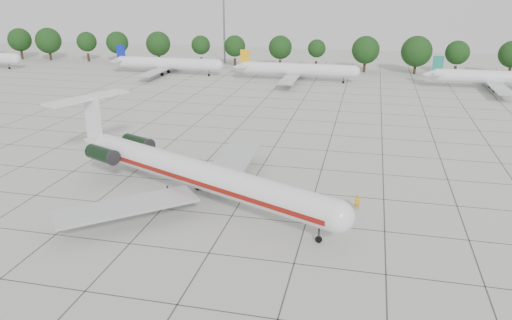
# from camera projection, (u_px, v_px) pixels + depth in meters

# --- Properties ---
(ground) EXTENTS (260.00, 260.00, 0.00)m
(ground) POSITION_uv_depth(u_px,v_px,m) (249.00, 187.00, 60.97)
(ground) COLOR #B9B8B1
(ground) RESTS_ON ground
(apron_joints) EXTENTS (170.00, 170.00, 0.02)m
(apron_joints) POSITION_uv_depth(u_px,v_px,m) (273.00, 149.00, 74.70)
(apron_joints) COLOR #383838
(apron_joints) RESTS_ON ground
(main_airliner) EXTENTS (39.10, 29.33, 9.59)m
(main_airliner) POSITION_uv_depth(u_px,v_px,m) (186.00, 170.00, 57.05)
(main_airliner) COLOR silver
(main_airliner) RESTS_ON ground
(ground_crew) EXTENTS (0.75, 0.63, 1.77)m
(ground_crew) POSITION_uv_depth(u_px,v_px,m) (357.00, 202.00, 54.80)
(ground_crew) COLOR #D5990C
(ground_crew) RESTS_ON ground
(bg_airliner_b) EXTENTS (28.24, 27.20, 7.40)m
(bg_airliner_b) POSITION_uv_depth(u_px,v_px,m) (168.00, 64.00, 131.96)
(bg_airliner_b) COLOR silver
(bg_airliner_b) RESTS_ON ground
(bg_airliner_c) EXTENTS (28.24, 27.20, 7.40)m
(bg_airliner_c) POSITION_uv_depth(u_px,v_px,m) (297.00, 70.00, 122.99)
(bg_airliner_c) COLOR silver
(bg_airliner_c) RESTS_ON ground
(bg_airliner_d) EXTENTS (28.24, 27.20, 7.40)m
(bg_airliner_d) POSITION_uv_depth(u_px,v_px,m) (498.00, 78.00, 113.10)
(bg_airliner_d) COLOR silver
(bg_airliner_d) RESTS_ON ground
(tree_line) EXTENTS (249.86, 8.44, 10.22)m
(tree_line) POSITION_uv_depth(u_px,v_px,m) (280.00, 47.00, 139.24)
(tree_line) COLOR #332114
(tree_line) RESTS_ON ground
(floodlight_mast) EXTENTS (1.60, 1.60, 25.45)m
(floodlight_mast) POSITION_uv_depth(u_px,v_px,m) (224.00, 14.00, 146.66)
(floodlight_mast) COLOR slate
(floodlight_mast) RESTS_ON ground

